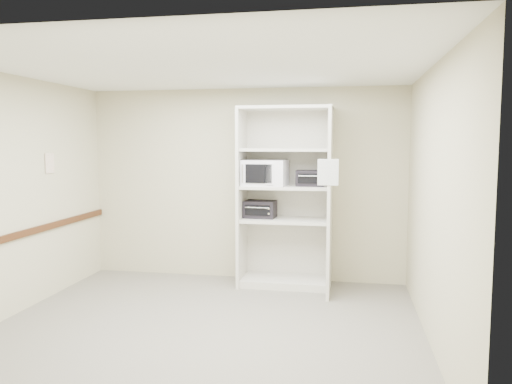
% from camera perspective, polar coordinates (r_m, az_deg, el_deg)
% --- Properties ---
extents(floor, '(4.50, 4.00, 0.01)m').
position_cam_1_polar(floor, '(5.49, -5.64, -15.09)').
color(floor, '#6A665A').
rests_on(floor, ground).
extents(ceiling, '(4.50, 4.00, 0.01)m').
position_cam_1_polar(ceiling, '(5.19, -5.94, 14.00)').
color(ceiling, white).
extents(wall_back, '(4.50, 0.02, 2.70)m').
position_cam_1_polar(wall_back, '(7.11, -1.28, 0.87)').
color(wall_back, '#C3BC96').
rests_on(wall_back, ground).
extents(wall_front, '(4.50, 0.02, 2.70)m').
position_cam_1_polar(wall_front, '(3.32, -15.49, -4.85)').
color(wall_front, '#C3BC96').
rests_on(wall_front, ground).
extents(wall_left, '(0.02, 4.00, 2.70)m').
position_cam_1_polar(wall_left, '(6.19, -26.22, -0.43)').
color(wall_left, '#C3BC96').
rests_on(wall_left, ground).
extents(wall_right, '(0.02, 4.00, 2.70)m').
position_cam_1_polar(wall_right, '(5.03, 19.64, -1.44)').
color(wall_right, '#C3BC96').
rests_on(wall_right, ground).
extents(shelving_unit, '(1.24, 0.92, 2.42)m').
position_cam_1_polar(shelving_unit, '(6.73, 3.77, -1.29)').
color(shelving_unit, silver).
rests_on(shelving_unit, floor).
extents(microwave, '(0.60, 0.47, 0.34)m').
position_cam_1_polar(microwave, '(6.69, 1.06, 2.21)').
color(microwave, white).
rests_on(microwave, shelving_unit).
extents(toaster_oven_upper, '(0.36, 0.27, 0.21)m').
position_cam_1_polar(toaster_oven_upper, '(6.65, 6.21, 1.58)').
color(toaster_oven_upper, black).
rests_on(toaster_oven_upper, shelving_unit).
extents(toaster_oven_lower, '(0.44, 0.34, 0.23)m').
position_cam_1_polar(toaster_oven_lower, '(6.84, 0.48, -1.97)').
color(toaster_oven_lower, black).
rests_on(toaster_oven_lower, shelving_unit).
extents(paper_sign, '(0.24, 0.01, 0.31)m').
position_cam_1_polar(paper_sign, '(6.02, 8.23, 2.24)').
color(paper_sign, white).
rests_on(paper_sign, shelving_unit).
extents(chair_rail, '(0.04, 3.98, 0.08)m').
position_cam_1_polar(chair_rail, '(6.23, -25.87, -4.55)').
color(chair_rail, '#3D1E0D').
rests_on(chair_rail, wall_left).
extents(wall_poster, '(0.01, 0.18, 0.25)m').
position_cam_1_polar(wall_poster, '(6.77, -22.51, 3.07)').
color(wall_poster, white).
rests_on(wall_poster, wall_left).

